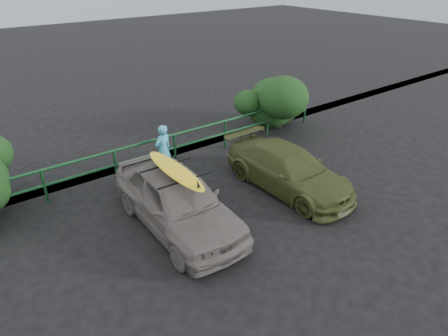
# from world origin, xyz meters

# --- Properties ---
(ground) EXTENTS (80.00, 80.00, 0.00)m
(ground) POSITION_xyz_m (0.00, 0.00, 0.00)
(ground) COLOR black
(guardrail) EXTENTS (14.00, 0.08, 1.04)m
(guardrail) POSITION_xyz_m (0.00, 5.00, 0.52)
(guardrail) COLOR #123F1D
(guardrail) RESTS_ON ground
(shrub_right) EXTENTS (3.20, 2.40, 1.97)m
(shrub_right) POSITION_xyz_m (5.00, 5.50, 0.98)
(shrub_right) COLOR #183B15
(shrub_right) RESTS_ON ground
(sedan) EXTENTS (1.86, 4.37, 1.47)m
(sedan) POSITION_xyz_m (-0.70, 2.00, 0.74)
(sedan) COLOR #665F5B
(sedan) RESTS_ON ground
(olive_vehicle) EXTENTS (1.75, 4.16, 1.20)m
(olive_vehicle) POSITION_xyz_m (2.76, 1.70, 0.60)
(olive_vehicle) COLOR #3E461F
(olive_vehicle) RESTS_ON ground
(man) EXTENTS (0.64, 0.49, 1.59)m
(man) POSITION_xyz_m (0.38, 4.59, 0.79)
(man) COLOR #40ABC2
(man) RESTS_ON ground
(roof_rack) EXTENTS (1.40, 1.00, 0.05)m
(roof_rack) POSITION_xyz_m (-0.70, 2.00, 1.50)
(roof_rack) COLOR black
(roof_rack) RESTS_ON sedan
(surfboard) EXTENTS (0.57, 2.45, 0.07)m
(surfboard) POSITION_xyz_m (-0.70, 2.00, 1.55)
(surfboard) COLOR yellow
(surfboard) RESTS_ON roof_rack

